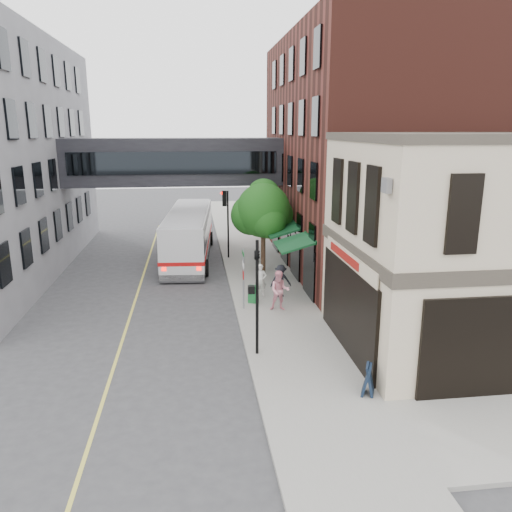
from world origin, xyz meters
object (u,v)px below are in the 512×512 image
object	(u,v)px
pedestrian_a	(261,280)
pedestrian_b	(280,291)
pedestrian_c	(281,281)
sandwich_board	(368,380)
bus	(189,233)
newspaper_box	(253,294)

from	to	relation	value
pedestrian_a	pedestrian_b	xyz separation A→B (m)	(0.63, -2.12, 0.12)
pedestrian_c	sandwich_board	bearing A→B (deg)	-88.23
bus	pedestrian_c	world-z (taller)	bus
pedestrian_b	pedestrian_c	distance (m)	2.00
pedestrian_a	newspaper_box	size ratio (longest dim) A/B	1.99
pedestrian_c	newspaper_box	bearing A→B (deg)	-159.50
bus	pedestrian_a	size ratio (longest dim) A/B	7.06
bus	pedestrian_c	bearing A→B (deg)	-62.69
pedestrian_b	bus	bearing A→B (deg)	119.00
bus	pedestrian_a	world-z (taller)	bus
bus	pedestrian_a	bearing A→B (deg)	-67.65
newspaper_box	bus	bearing A→B (deg)	126.27
bus	pedestrian_c	distance (m)	10.25
newspaper_box	pedestrian_a	bearing A→B (deg)	78.29
bus	pedestrian_b	distance (m)	11.86
pedestrian_b	sandwich_board	size ratio (longest dim) A/B	1.88
pedestrian_c	sandwich_board	distance (m)	10.13
pedestrian_b	sandwich_board	xyz separation A→B (m)	(1.52, -8.10, -0.46)
pedestrian_b	sandwich_board	bearing A→B (deg)	-71.65
bus	sandwich_board	distance (m)	20.03
pedestrian_b	pedestrian_c	bearing A→B (deg)	86.36
newspaper_box	sandwich_board	size ratio (longest dim) A/B	0.83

